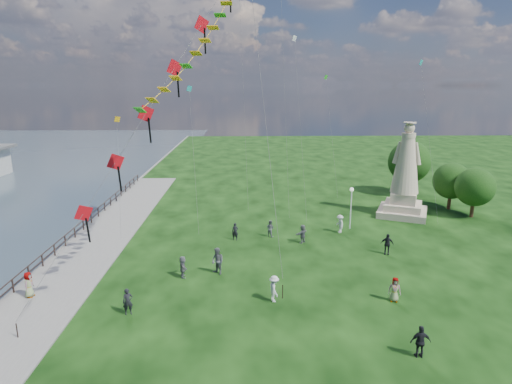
{
  "coord_description": "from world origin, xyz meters",
  "views": [
    {
      "loc": [
        -1.74,
        -20.84,
        12.69
      ],
      "look_at": [
        -1.0,
        8.0,
        5.5
      ],
      "focal_mm": 30.0,
      "sensor_mm": 36.0,
      "label": 1
    }
  ],
  "objects_px": {
    "person_8": "(340,224)",
    "person_11": "(303,234)",
    "lamppost": "(351,199)",
    "person_3": "(421,342)",
    "statue": "(405,181)",
    "person_10": "(29,286)",
    "person_2": "(274,289)",
    "person_5": "(183,267)",
    "person_9": "(387,244)",
    "person_0": "(128,302)",
    "person_1": "(218,261)",
    "person_4": "(395,290)",
    "person_6": "(235,232)",
    "person_7": "(270,228)"
  },
  "relations": [
    {
      "from": "person_5",
      "to": "person_9",
      "type": "xyz_separation_m",
      "value": [
        15.19,
        3.69,
        0.07
      ]
    },
    {
      "from": "person_1",
      "to": "person_0",
      "type": "bearing_deg",
      "value": -86.65
    },
    {
      "from": "person_9",
      "to": "person_11",
      "type": "bearing_deg",
      "value": 173.07
    },
    {
      "from": "person_2",
      "to": "person_9",
      "type": "height_order",
      "value": "person_9"
    },
    {
      "from": "person_3",
      "to": "person_10",
      "type": "relative_size",
      "value": 1.02
    },
    {
      "from": "person_10",
      "to": "person_2",
      "type": "bearing_deg",
      "value": -89.77
    },
    {
      "from": "person_9",
      "to": "person_11",
      "type": "height_order",
      "value": "person_9"
    },
    {
      "from": "person_4",
      "to": "person_8",
      "type": "xyz_separation_m",
      "value": [
        -0.61,
        12.48,
        0.05
      ]
    },
    {
      "from": "person_6",
      "to": "person_7",
      "type": "bearing_deg",
      "value": 26.45
    },
    {
      "from": "person_0",
      "to": "person_3",
      "type": "height_order",
      "value": "person_3"
    },
    {
      "from": "person_8",
      "to": "person_11",
      "type": "xyz_separation_m",
      "value": [
        -3.63,
        -2.43,
        -0.03
      ]
    },
    {
      "from": "person_3",
      "to": "person_8",
      "type": "relative_size",
      "value": 1.01
    },
    {
      "from": "statue",
      "to": "person_8",
      "type": "xyz_separation_m",
      "value": [
        -7.44,
        -5.05,
        -2.7
      ]
    },
    {
      "from": "person_1",
      "to": "person_2",
      "type": "height_order",
      "value": "person_1"
    },
    {
      "from": "person_3",
      "to": "person_9",
      "type": "relative_size",
      "value": 1.0
    },
    {
      "from": "lamppost",
      "to": "person_3",
      "type": "xyz_separation_m",
      "value": [
        -1.18,
        -18.96,
        -1.97
      ]
    },
    {
      "from": "person_4",
      "to": "person_0",
      "type": "bearing_deg",
      "value": -164.65
    },
    {
      "from": "person_5",
      "to": "person_8",
      "type": "xyz_separation_m",
      "value": [
        12.63,
        8.78,
        0.06
      ]
    },
    {
      "from": "lamppost",
      "to": "person_0",
      "type": "bearing_deg",
      "value": -138.02
    },
    {
      "from": "person_0",
      "to": "person_9",
      "type": "xyz_separation_m",
      "value": [
        17.62,
        8.51,
        0.05
      ]
    },
    {
      "from": "lamppost",
      "to": "statue",
      "type": "bearing_deg",
      "value": 32.79
    },
    {
      "from": "person_6",
      "to": "person_8",
      "type": "distance_m",
      "value": 9.38
    },
    {
      "from": "person_4",
      "to": "person_8",
      "type": "relative_size",
      "value": 0.94
    },
    {
      "from": "person_3",
      "to": "person_0",
      "type": "bearing_deg",
      "value": -14.53
    },
    {
      "from": "person_3",
      "to": "person_11",
      "type": "height_order",
      "value": "person_3"
    },
    {
      "from": "person_8",
      "to": "person_10",
      "type": "xyz_separation_m",
      "value": [
        -21.61,
        -11.54,
        -0.01
      ]
    },
    {
      "from": "person_9",
      "to": "statue",
      "type": "bearing_deg",
      "value": 80.61
    },
    {
      "from": "person_2",
      "to": "person_9",
      "type": "distance_m",
      "value": 11.7
    },
    {
      "from": "person_2",
      "to": "person_5",
      "type": "relative_size",
      "value": 1.09
    },
    {
      "from": "person_4",
      "to": "person_10",
      "type": "relative_size",
      "value": 0.95
    },
    {
      "from": "person_7",
      "to": "person_8",
      "type": "bearing_deg",
      "value": -133.14
    },
    {
      "from": "person_0",
      "to": "person_9",
      "type": "height_order",
      "value": "person_9"
    },
    {
      "from": "person_6",
      "to": "person_10",
      "type": "xyz_separation_m",
      "value": [
        -12.38,
        -9.88,
        0.06
      ]
    },
    {
      "from": "statue",
      "to": "person_1",
      "type": "relative_size",
      "value": 4.92
    },
    {
      "from": "lamppost",
      "to": "person_10",
      "type": "relative_size",
      "value": 2.4
    },
    {
      "from": "person_4",
      "to": "person_5",
      "type": "bearing_deg",
      "value": 175.65
    },
    {
      "from": "person_8",
      "to": "person_10",
      "type": "relative_size",
      "value": 1.01
    },
    {
      "from": "person_3",
      "to": "person_11",
      "type": "xyz_separation_m",
      "value": [
        -3.61,
        15.53,
        -0.04
      ]
    },
    {
      "from": "person_5",
      "to": "person_7",
      "type": "height_order",
      "value": "person_5"
    },
    {
      "from": "person_1",
      "to": "person_9",
      "type": "relative_size",
      "value": 1.14
    },
    {
      "from": "person_0",
      "to": "statue",
      "type": "bearing_deg",
      "value": 20.13
    },
    {
      "from": "person_3",
      "to": "person_7",
      "type": "distance_m",
      "value": 18.19
    },
    {
      "from": "lamppost",
      "to": "person_3",
      "type": "height_order",
      "value": "lamppost"
    },
    {
      "from": "person_11",
      "to": "statue",
      "type": "bearing_deg",
      "value": 165.82
    },
    {
      "from": "statue",
      "to": "person_2",
      "type": "xyz_separation_m",
      "value": [
        -14.09,
        -17.35,
        -2.69
      ]
    },
    {
      "from": "person_5",
      "to": "person_11",
      "type": "xyz_separation_m",
      "value": [
        9.0,
        6.35,
        0.03
      ]
    },
    {
      "from": "person_2",
      "to": "person_8",
      "type": "height_order",
      "value": "person_2"
    },
    {
      "from": "statue",
      "to": "person_9",
      "type": "xyz_separation_m",
      "value": [
        -4.88,
        -10.14,
        -2.69
      ]
    },
    {
      "from": "person_0",
      "to": "person_8",
      "type": "relative_size",
      "value": 0.95
    },
    {
      "from": "person_0",
      "to": "person_11",
      "type": "distance_m",
      "value": 15.98
    }
  ]
}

